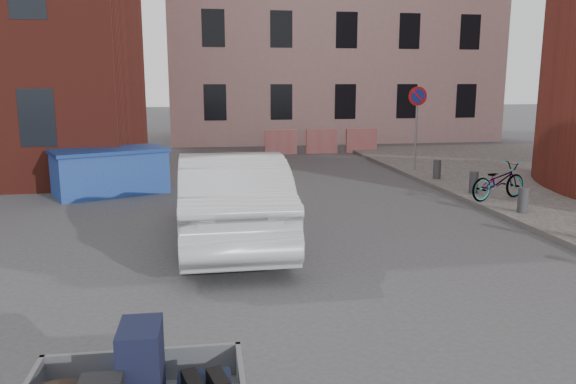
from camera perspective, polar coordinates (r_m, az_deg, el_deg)
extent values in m
plane|color=#38383A|center=(8.11, -1.65, -10.01)|extent=(120.00, 120.00, 0.00)
cube|color=#CE9F9E|center=(30.59, 3.93, 18.81)|extent=(16.00, 8.00, 14.00)
cylinder|color=gray|center=(18.45, 12.88, 6.22)|extent=(0.07, 0.07, 2.60)
cylinder|color=red|center=(18.38, 13.04, 9.47)|extent=(0.60, 0.03, 0.60)
cylinder|color=navy|center=(18.36, 13.07, 9.47)|extent=(0.44, 0.03, 0.44)
cylinder|color=#3A3A3D|center=(13.21, 22.77, -0.76)|extent=(0.22, 0.22, 0.55)
cylinder|color=#3A3A3D|center=(15.08, 18.34, 0.93)|extent=(0.22, 0.22, 0.55)
cylinder|color=#3A3A3D|center=(17.02, 14.90, 2.25)|extent=(0.22, 0.22, 0.55)
cube|color=red|center=(22.89, -0.72, 5.10)|extent=(1.30, 0.18, 1.00)
cube|color=red|center=(23.22, 3.44, 5.16)|extent=(1.30, 0.18, 1.00)
cube|color=red|center=(23.66, 7.47, 5.20)|extent=(1.30, 0.18, 1.00)
cube|color=slate|center=(4.97, -14.50, -16.66)|extent=(1.60, 0.08, 0.28)
cube|color=slate|center=(5.41, -13.95, -17.09)|extent=(0.10, 0.70, 0.06)
cube|color=#141831|center=(4.44, -14.64, -17.13)|extent=(0.31, 0.46, 0.70)
ellipsoid|color=blue|center=(4.83, -15.34, -17.86)|extent=(0.37, 0.31, 0.24)
cube|color=black|center=(4.26, -7.12, -18.73)|extent=(0.17, 0.29, 0.13)
cube|color=#20439A|center=(15.49, -17.61, 1.83)|extent=(3.08, 2.34, 1.11)
cube|color=navy|center=(15.41, -17.74, 4.03)|extent=(3.20, 2.46, 0.09)
imported|color=#B4B6BB|center=(10.30, -5.87, -0.57)|extent=(1.78, 5.11, 1.68)
imported|color=black|center=(14.44, 20.59, 1.05)|extent=(1.80, 1.09, 0.89)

